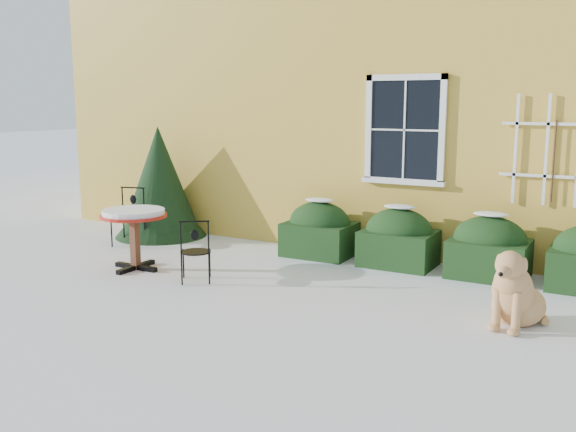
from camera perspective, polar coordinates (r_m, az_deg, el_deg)
The scene contains 8 objects.
ground at distance 7.86m, azimuth -3.59°, elevation -7.60°, with size 80.00×80.00×0.00m, color white.
house at distance 13.92m, azimuth 12.46°, elevation 13.31°, with size 12.40×8.40×6.40m.
hedge_row at distance 9.38m, azimuth 13.56°, elevation -2.40°, with size 4.95×0.80×0.91m.
evergreen_shrub at distance 11.67m, azimuth -11.32°, elevation 2.06°, with size 1.63×1.63×1.97m.
bistro_table at distance 9.42m, azimuth -13.53°, elevation -0.31°, with size 0.95×0.95×0.88m.
patio_chair_near at distance 8.66m, azimuth -8.22°, elevation -3.05°, with size 0.53×0.53×0.86m.
patio_chair_far at distance 11.12m, azimuth -13.95°, elevation -0.05°, with size 0.52×0.51×0.97m.
dog at distance 7.31m, azimuth 19.51°, elevation -6.61°, with size 0.67×0.96×0.90m.
Camera 1 is at (4.07, -6.29, 2.40)m, focal length 40.00 mm.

